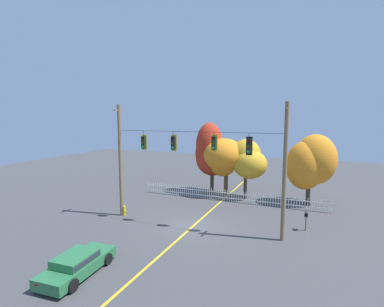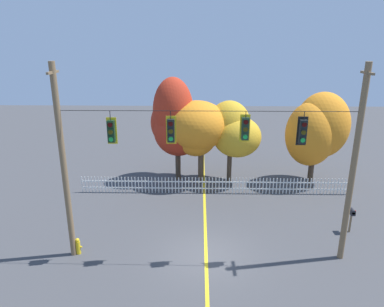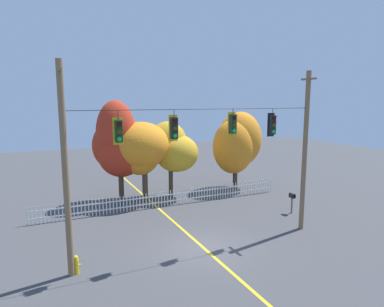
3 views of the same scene
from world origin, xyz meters
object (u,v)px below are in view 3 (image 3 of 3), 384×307
object	(u,v)px
traffic_signal_westbound_side	(119,131)
autumn_maple_near_fence	(117,144)
autumn_maple_mid	(140,147)
traffic_signal_northbound_primary	(233,124)
roadside_mailbox	(292,197)
traffic_signal_northbound_secondary	(272,125)
autumn_oak_far_east	(172,149)
traffic_signal_eastbound_side	(174,128)
fire_hydrant	(76,265)
autumn_maple_far_west	(237,143)

from	to	relation	value
traffic_signal_westbound_side	autumn_maple_near_fence	world-z (taller)	autumn_maple_near_fence
traffic_signal_westbound_side	autumn_maple_mid	size ratio (longest dim) A/B	0.25
traffic_signal_northbound_primary	roadside_mailbox	world-z (taller)	traffic_signal_northbound_primary
autumn_maple_mid	roadside_mailbox	distance (m)	11.21
autumn_maple_mid	traffic_signal_northbound_secondary	bearing A→B (deg)	-63.88
autumn_maple_mid	autumn_oak_far_east	bearing A→B (deg)	1.18
traffic_signal_westbound_side	autumn_maple_mid	distance (m)	10.19
autumn_maple_mid	autumn_oak_far_east	xyz separation A→B (m)	(2.54, 0.05, -0.29)
traffic_signal_eastbound_side	traffic_signal_westbound_side	bearing A→B (deg)	-179.99
traffic_signal_northbound_primary	fire_hydrant	bearing A→B (deg)	179.70
traffic_signal_eastbound_side	traffic_signal_northbound_secondary	world-z (taller)	same
traffic_signal_northbound_secondary	autumn_oak_far_east	bearing A→B (deg)	102.22
traffic_signal_northbound_secondary	roadside_mailbox	xyz separation A→B (m)	(3.71, 2.36, -5.04)
traffic_signal_northbound_secondary	autumn_maple_near_fence	distance (m)	11.70
autumn_maple_near_fence	fire_hydrant	distance (m)	11.28
autumn_maple_near_fence	autumn_maple_far_west	distance (m)	9.87
traffic_signal_westbound_side	autumn_maple_far_west	bearing A→B (deg)	38.07
traffic_signal_eastbound_side	autumn_maple_far_west	size ratio (longest dim) A/B	0.23
traffic_signal_eastbound_side	fire_hydrant	xyz separation A→B (m)	(-4.58, 0.04, -5.75)
traffic_signal_northbound_primary	fire_hydrant	distance (m)	9.70
autumn_maple_near_fence	traffic_signal_northbound_primary	bearing A→B (deg)	-69.42
traffic_signal_eastbound_side	traffic_signal_northbound_secondary	bearing A→B (deg)	0.00
autumn_maple_near_fence	traffic_signal_westbound_side	bearing A→B (deg)	-101.72
traffic_signal_eastbound_side	traffic_signal_northbound_primary	world-z (taller)	same
autumn_maple_mid	autumn_maple_near_fence	bearing A→B (deg)	162.28
traffic_signal_northbound_primary	autumn_oak_far_east	size ratio (longest dim) A/B	0.23
traffic_signal_eastbound_side	autumn_maple_mid	distance (m)	9.60
autumn_oak_far_east	roadside_mailbox	bearing A→B (deg)	-50.67
traffic_signal_eastbound_side	autumn_maple_near_fence	bearing A→B (deg)	93.08
traffic_signal_northbound_secondary	autumn_maple_far_west	size ratio (longest dim) A/B	0.23
traffic_signal_northbound_primary	autumn_maple_far_west	bearing A→B (deg)	56.47
traffic_signal_westbound_side	traffic_signal_northbound_primary	bearing A→B (deg)	0.00
traffic_signal_northbound_primary	autumn_maple_near_fence	bearing A→B (deg)	110.58
traffic_signal_westbound_side	traffic_signal_northbound_primary	xyz separation A→B (m)	(5.72, 0.00, 0.14)
autumn_maple_near_fence	fire_hydrant	size ratio (longest dim) A/B	8.97
fire_hydrant	traffic_signal_northbound_primary	bearing A→B (deg)	-0.30
traffic_signal_northbound_primary	traffic_signal_northbound_secondary	distance (m)	2.44
autumn_maple_mid	roadside_mailbox	size ratio (longest dim) A/B	4.33
traffic_signal_eastbound_side	autumn_maple_near_fence	size ratio (longest dim) A/B	0.20
autumn_maple_near_fence	roadside_mailbox	bearing A→B (deg)	-37.15
autumn_oak_far_east	roadside_mailbox	size ratio (longest dim) A/B	4.30
traffic_signal_northbound_secondary	autumn_maple_near_fence	xyz separation A→B (m)	(-6.12, 9.81, -1.82)
traffic_signal_eastbound_side	traffic_signal_northbound_primary	xyz separation A→B (m)	(3.15, -0.00, 0.10)
traffic_signal_westbound_side	fire_hydrant	xyz separation A→B (m)	(-2.02, 0.04, -5.71)
traffic_signal_westbound_side	autumn_oak_far_east	bearing A→B (deg)	56.82
autumn_maple_far_west	traffic_signal_eastbound_side	bearing A→B (deg)	-135.04
autumn_maple_far_west	fire_hydrant	distance (m)	17.08
traffic_signal_eastbound_side	autumn_oak_far_east	size ratio (longest dim) A/B	0.25
autumn_maple_near_fence	autumn_oak_far_east	world-z (taller)	autumn_maple_near_fence
autumn_maple_mid	traffic_signal_northbound_primary	bearing A→B (deg)	-77.11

